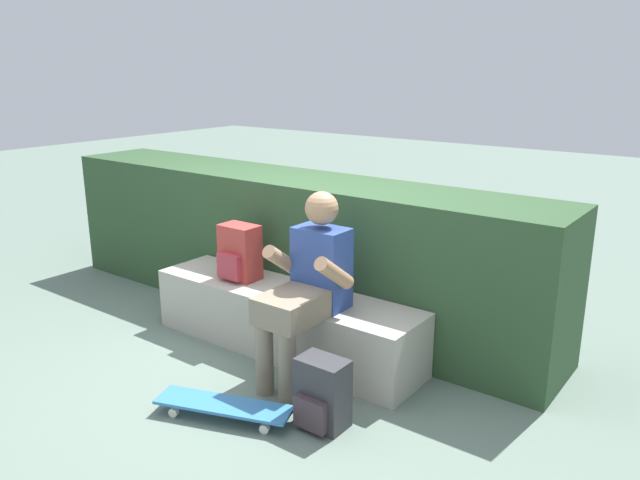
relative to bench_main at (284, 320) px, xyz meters
name	(u,v)px	position (x,y,z in m)	size (l,w,h in m)	color
ground_plane	(261,362)	(0.00, -0.25, -0.22)	(24.00, 24.00, 0.00)	slate
bench_main	(284,320)	(0.00, 0.00, 0.00)	(2.06, 0.50, 0.45)	#ADA79A
person_skater	(308,283)	(0.38, -0.22, 0.42)	(0.49, 0.62, 1.20)	#2D4793
skateboard_near_person	(224,406)	(0.29, -0.89, -0.15)	(0.82, 0.46, 0.09)	teal
backpack_on_bench	(239,253)	(-0.41, -0.01, 0.42)	(0.28, 0.23, 0.40)	#B23833
backpack_on_ground	(322,394)	(0.79, -0.62, -0.03)	(0.28, 0.23, 0.40)	#333338
hedge_row	(287,244)	(-0.48, 0.61, 0.33)	(4.44, 0.71, 1.11)	#2C4A2C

